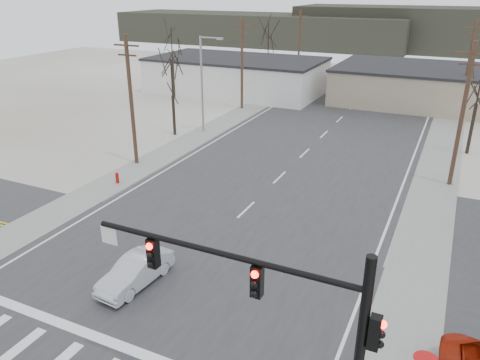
# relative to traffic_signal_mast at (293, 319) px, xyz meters

# --- Properties ---
(ground) EXTENTS (140.00, 140.00, 0.00)m
(ground) POSITION_rel_traffic_signal_mast_xyz_m (-7.89, 6.20, -4.67)
(ground) COLOR silver
(ground) RESTS_ON ground
(main_road) EXTENTS (18.00, 110.00, 0.05)m
(main_road) POSITION_rel_traffic_signal_mast_xyz_m (-7.89, 21.20, -4.65)
(main_road) COLOR #29292C
(main_road) RESTS_ON ground
(cross_road) EXTENTS (90.00, 10.00, 0.04)m
(cross_road) POSITION_rel_traffic_signal_mast_xyz_m (-7.89, 6.20, -4.65)
(cross_road) COLOR #29292C
(cross_road) RESTS_ON ground
(sidewalk_left) EXTENTS (3.00, 90.00, 0.06)m
(sidewalk_left) POSITION_rel_traffic_signal_mast_xyz_m (-18.49, 26.20, -4.64)
(sidewalk_left) COLOR gray
(sidewalk_left) RESTS_ON ground
(sidewalk_right) EXTENTS (3.00, 90.00, 0.06)m
(sidewalk_right) POSITION_rel_traffic_signal_mast_xyz_m (2.71, 26.20, -4.64)
(sidewalk_right) COLOR gray
(sidewalk_right) RESTS_ON ground
(traffic_signal_mast) EXTENTS (8.95, 0.43, 7.20)m
(traffic_signal_mast) POSITION_rel_traffic_signal_mast_xyz_m (0.00, 0.00, 0.00)
(traffic_signal_mast) COLOR black
(traffic_signal_mast) RESTS_ON ground
(fire_hydrant) EXTENTS (0.24, 0.24, 0.87)m
(fire_hydrant) POSITION_rel_traffic_signal_mast_xyz_m (-18.09, 14.20, -4.22)
(fire_hydrant) COLOR #A50C0C
(fire_hydrant) RESTS_ON ground
(building_left_far) EXTENTS (22.30, 12.30, 4.50)m
(building_left_far) POSITION_rel_traffic_signal_mast_xyz_m (-23.89, 46.20, -2.42)
(building_left_far) COLOR silver
(building_left_far) RESTS_ON ground
(building_right_far) EXTENTS (26.30, 14.30, 4.30)m
(building_right_far) POSITION_rel_traffic_signal_mast_xyz_m (2.11, 50.20, -2.52)
(building_right_far) COLOR tan
(building_right_far) RESTS_ON ground
(upole_left_b) EXTENTS (2.20, 0.30, 10.00)m
(upole_left_b) POSITION_rel_traffic_signal_mast_xyz_m (-19.39, 18.20, 0.55)
(upole_left_b) COLOR #4E3424
(upole_left_b) RESTS_ON ground
(upole_left_c) EXTENTS (2.20, 0.30, 10.00)m
(upole_left_c) POSITION_rel_traffic_signal_mast_xyz_m (-19.39, 38.20, 0.55)
(upole_left_c) COLOR #4E3424
(upole_left_c) RESTS_ON ground
(upole_left_d) EXTENTS (2.20, 0.30, 10.00)m
(upole_left_d) POSITION_rel_traffic_signal_mast_xyz_m (-19.39, 58.20, 0.55)
(upole_left_d) COLOR #4E3424
(upole_left_d) RESTS_ON ground
(upole_right_a) EXTENTS (2.20, 0.30, 10.00)m
(upole_right_a) POSITION_rel_traffic_signal_mast_xyz_m (3.61, 24.20, 0.55)
(upole_right_a) COLOR #4E3424
(upole_right_a) RESTS_ON ground
(upole_right_b) EXTENTS (2.20, 0.30, 10.00)m
(upole_right_b) POSITION_rel_traffic_signal_mast_xyz_m (3.61, 46.20, 0.55)
(upole_right_b) COLOR #4E3424
(upole_right_b) RESTS_ON ground
(streetlight_main) EXTENTS (2.40, 0.25, 9.00)m
(streetlight_main) POSITION_rel_traffic_signal_mast_xyz_m (-18.69, 28.20, 0.41)
(streetlight_main) COLOR gray
(streetlight_main) RESTS_ON ground
(tree_left_near) EXTENTS (3.30, 3.30, 7.35)m
(tree_left_near) POSITION_rel_traffic_signal_mast_xyz_m (-20.89, 26.20, 0.55)
(tree_left_near) COLOR black
(tree_left_near) RESTS_ON ground
(tree_right_mid) EXTENTS (3.74, 3.74, 8.33)m
(tree_right_mid) POSITION_rel_traffic_signal_mast_xyz_m (4.61, 32.20, 1.26)
(tree_right_mid) COLOR black
(tree_right_mid) RESTS_ON ground
(tree_left_far) EXTENTS (3.96, 3.96, 8.82)m
(tree_left_far) POSITION_rel_traffic_signal_mast_xyz_m (-21.89, 52.20, 1.61)
(tree_left_far) COLOR black
(tree_left_far) RESTS_ON ground
(tree_left_mid) EXTENTS (3.96, 3.96, 8.82)m
(tree_left_mid) POSITION_rel_traffic_signal_mast_xyz_m (-29.89, 40.20, 1.61)
(tree_left_mid) COLOR black
(tree_left_mid) RESTS_ON ground
(hill_left) EXTENTS (70.00, 18.00, 7.00)m
(hill_left) POSITION_rel_traffic_signal_mast_xyz_m (-42.89, 98.20, -1.17)
(hill_left) COLOR #333026
(hill_left) RESTS_ON ground
(sedan_crossing) EXTENTS (1.83, 4.31, 1.38)m
(sedan_crossing) POSITION_rel_traffic_signal_mast_xyz_m (-9.31, 4.70, -3.94)
(sedan_crossing) COLOR #B2B6BE
(sedan_crossing) RESTS_ON main_road
(car_far_a) EXTENTS (2.25, 5.00, 1.42)m
(car_far_a) POSITION_rel_traffic_signal_mast_xyz_m (-0.64, 52.34, -3.92)
(car_far_a) COLOR black
(car_far_a) RESTS_ON main_road
(car_far_b) EXTENTS (2.57, 4.15, 1.32)m
(car_far_b) POSITION_rel_traffic_signal_mast_xyz_m (-15.02, 54.08, -3.97)
(car_far_b) COLOR black
(car_far_b) RESTS_ON main_road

